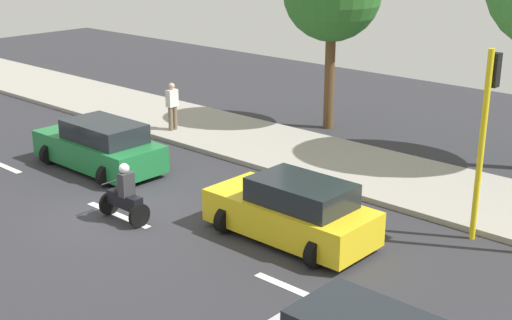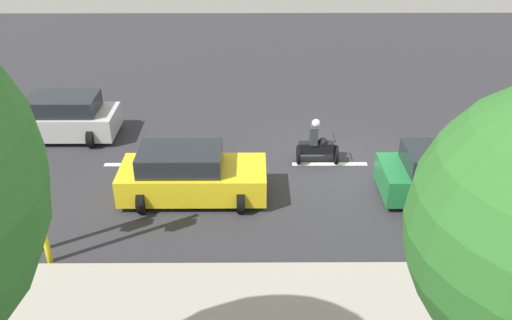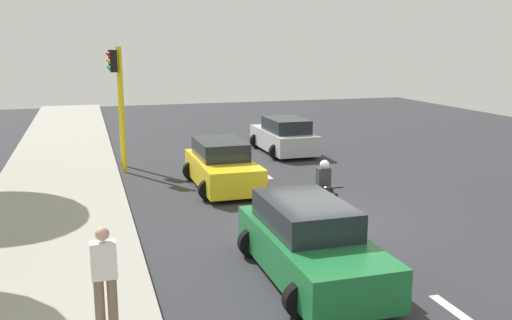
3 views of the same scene
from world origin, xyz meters
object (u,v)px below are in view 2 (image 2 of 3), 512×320
object	(u,v)px
car_yellow_cab	(190,175)
motorcycle	(317,145)
traffic_light_midblock	(23,157)
car_silver	(58,118)
car_green	(457,175)

from	to	relation	value
car_yellow_cab	motorcycle	size ratio (longest dim) A/B	2.69
motorcycle	traffic_light_midblock	bearing A→B (deg)	-54.43
car_silver	motorcycle	size ratio (longest dim) A/B	2.70
car_silver	motorcycle	bearing A→B (deg)	77.40
car_yellow_cab	car_silver	bearing A→B (deg)	-128.26
car_yellow_cab	motorcycle	bearing A→B (deg)	117.42
traffic_light_midblock	car_silver	bearing A→B (deg)	-165.07
car_green	car_silver	xyz separation A→B (m)	(-3.94, -12.50, -0.00)
car_yellow_cab	traffic_light_midblock	distance (m)	4.86
car_silver	traffic_light_midblock	size ratio (longest dim) A/B	0.92
car_yellow_cab	traffic_light_midblock	world-z (taller)	traffic_light_midblock
car_silver	motorcycle	world-z (taller)	motorcycle
car_green	motorcycle	distance (m)	4.24
car_silver	motorcycle	distance (m)	8.96
car_green	car_yellow_cab	size ratio (longest dim) A/B	1.08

